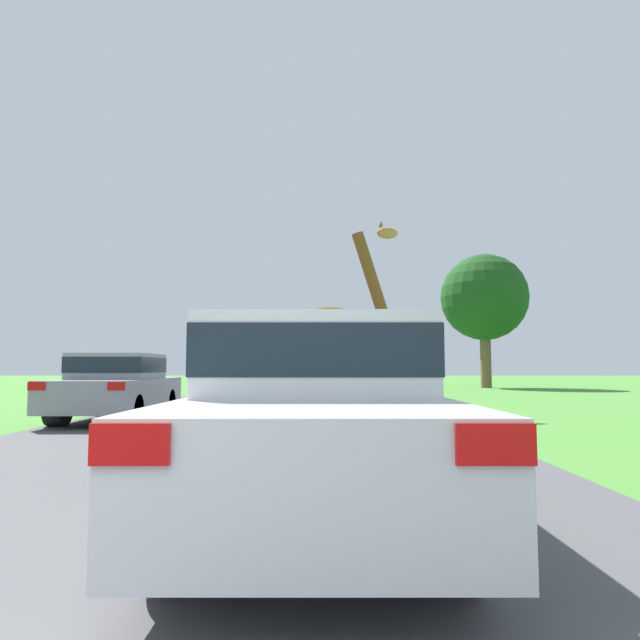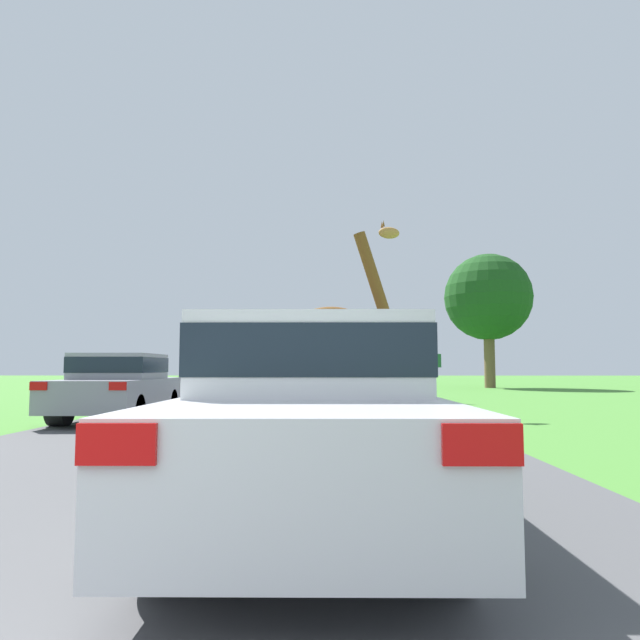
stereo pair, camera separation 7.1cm
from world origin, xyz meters
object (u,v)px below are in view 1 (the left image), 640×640
at_px(car_queue_left, 119,385).
at_px(tree_left_edge, 486,298).
at_px(giraffe_near_road, 339,322).
at_px(car_queue_right, 312,379).
at_px(sign_post, 430,369).
at_px(car_lead_maroon, 318,413).

xyz_separation_m(car_queue_left, tree_left_edge, (13.75, 19.71, 4.32)).
bearing_deg(car_queue_left, giraffe_near_road, 20.08).
xyz_separation_m(car_queue_right, sign_post, (3.86, -1.46, 0.37)).
relative_size(car_queue_right, tree_left_edge, 0.52).
bearing_deg(sign_post, car_lead_maroon, -104.05).
bearing_deg(car_lead_maroon, car_queue_right, 91.17).
relative_size(car_queue_left, tree_left_edge, 0.55).
bearing_deg(car_queue_right, car_lead_maroon, -88.83).
xyz_separation_m(tree_left_edge, sign_post, (-5.83, -13.55, -3.98)).
distance_m(car_queue_right, car_queue_left, 8.64).
height_order(car_queue_left, tree_left_edge, tree_left_edge).
relative_size(car_queue_right, sign_post, 2.51).
xyz_separation_m(car_lead_maroon, sign_post, (3.54, 14.15, 0.31)).
bearing_deg(giraffe_near_road, sign_post, 133.09).
relative_size(car_queue_left, sign_post, 2.65).
xyz_separation_m(car_lead_maroon, car_queue_right, (-0.32, 15.61, -0.06)).
xyz_separation_m(giraffe_near_road, car_queue_left, (-4.84, -1.77, -1.51)).
relative_size(tree_left_edge, sign_post, 4.80).
bearing_deg(car_queue_right, car_queue_left, -118.00).
bearing_deg(car_queue_left, car_lead_maroon, -61.27).
distance_m(giraffe_near_road, car_queue_right, 6.11).
xyz_separation_m(giraffe_near_road, sign_post, (3.07, 4.39, -1.17)).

